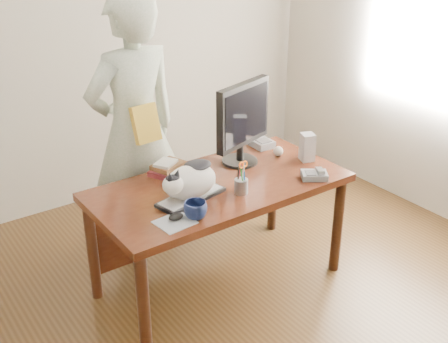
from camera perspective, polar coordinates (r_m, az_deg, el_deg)
room at (r=2.83m, az=6.50°, el=5.27°), size 4.50×4.50×4.50m
desk at (r=3.62m, az=-1.18°, el=-2.83°), size 1.60×0.80×0.75m
keyboard at (r=3.31m, az=-3.37°, el=-2.60°), size 0.46×0.25×0.03m
cat at (r=3.25m, az=-3.57°, el=-0.94°), size 0.42×0.28×0.24m
monitor at (r=3.65m, az=1.94°, el=5.34°), size 0.49×0.30×0.55m
pen_cup at (r=3.35m, az=1.77°, el=-1.32°), size 0.09×0.09×0.21m
mousepad at (r=3.08m, az=-5.01°, el=-5.16°), size 0.21×0.19×0.00m
mouse at (r=3.10m, az=-4.90°, el=-4.60°), size 0.09×0.06×0.04m
coffee_mug at (r=3.09m, az=-2.92°, el=-3.95°), size 0.18×0.18×0.10m
phone at (r=3.60m, az=9.22°, el=-0.32°), size 0.20×0.19×0.07m
speaker at (r=3.82m, az=8.46°, el=2.47°), size 0.11×0.12×0.19m
baseball at (r=3.89m, az=5.53°, el=2.08°), size 0.07×0.07×0.07m
book_stack at (r=3.64m, az=-5.78°, el=0.39°), size 0.27×0.24×0.08m
calculator at (r=4.04m, az=3.80°, el=2.92°), size 0.14×0.18×0.05m
person at (r=3.83m, az=-9.06°, el=4.03°), size 0.72×0.51×1.88m
held_book at (r=3.64m, az=-7.95°, el=4.84°), size 0.19×0.12×0.25m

